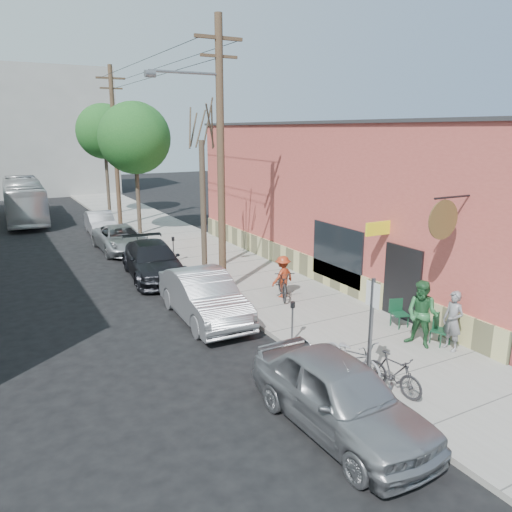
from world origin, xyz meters
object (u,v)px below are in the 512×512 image
tree_bare (203,209)px  patio_chair_a (400,314)px  car_0 (339,395)px  car_3 (121,239)px  parked_bike_a (394,373)px  patron_green (422,314)px  tree_leafy_mid (135,138)px  car_2 (153,261)px  parking_meter_near (293,315)px  parking_meter_far (173,245)px  patron_grey (453,321)px  parked_bike_b (352,356)px  utility_pole_near (219,154)px  car_1 (204,296)px  patio_chair_b (440,330)px  cyclist (283,277)px  car_4 (101,223)px  tree_leafy_far (104,132)px  sign_post (371,324)px  bus (24,200)px

tree_bare → patio_chair_a: size_ratio=6.49×
car_0 → car_3: car_0 is taller
tree_bare → parked_bike_a: 11.79m
patron_green → tree_leafy_mid: bearing=166.9°
car_2 → parking_meter_near: bearing=-74.8°
parked_bike_a → tree_leafy_mid: bearing=80.6°
parking_meter_far → patron_grey: bearing=-74.2°
parked_bike_b → utility_pole_near: bearing=84.4°
parking_meter_near → parked_bike_b: size_ratio=0.64×
patron_green → car_1: (-4.52, 5.34, -0.31)m
car_0 → car_1: 7.33m
parked_bike_b → car_0: 2.28m
tree_bare → parked_bike_a: tree_bare is taller
patio_chair_a → car_2: size_ratio=0.17×
patio_chair_b → cyclist: bearing=84.9°
tree_bare → car_1: 5.50m
parking_meter_near → car_1: size_ratio=0.25×
tree_bare → parked_bike_b: size_ratio=2.93×
patron_green → car_4: 21.99m
tree_leafy_mid → car_3: (-2.00, -3.48, -5.11)m
patio_chair_a → parked_bike_a: (-3.10, -2.95, 0.04)m
tree_leafy_far → car_3: 12.80m
sign_post → car_1: size_ratio=0.56×
car_1 → bus: bearing=100.9°
patron_grey → car_1: size_ratio=0.35×
cyclist → car_1: cyclist is taller
tree_bare → car_2: bearing=154.1°
cyclist → patio_chair_b: bearing=90.9°
utility_pole_near → tree_bare: size_ratio=1.75×
tree_leafy_far → parked_bike_a: size_ratio=4.93×
car_4 → tree_leafy_mid: bearing=-34.1°
car_1 → car_2: 5.61m
utility_pole_near → parked_bike_a: utility_pole_near is taller
tree_bare → car_2: size_ratio=1.09×
sign_post → bus: (-5.19, 30.09, -0.37)m
patron_grey → car_3: patron_grey is taller
parked_bike_b → patron_grey: bearing=-8.7°
utility_pole_near → patio_chair_b: bearing=-64.9°
patron_green → car_4: patron_green is taller
utility_pole_near → tree_leafy_mid: utility_pole_near is taller
car_1 → utility_pole_near: bearing=53.9°
tree_leafy_mid → parked_bike_b: size_ratio=3.96×
parking_meter_far → patio_chair_b: size_ratio=1.41×
tree_leafy_far → car_1: size_ratio=1.60×
cyclist → car_4: bearing=-93.9°
tree_leafy_mid → patron_grey: 21.34m
car_3 → car_1: bearing=-90.0°
tree_bare → patron_grey: bearing=-73.6°
utility_pole_near → tree_bare: utility_pole_near is taller
parking_meter_near → utility_pole_near: bearing=88.5°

